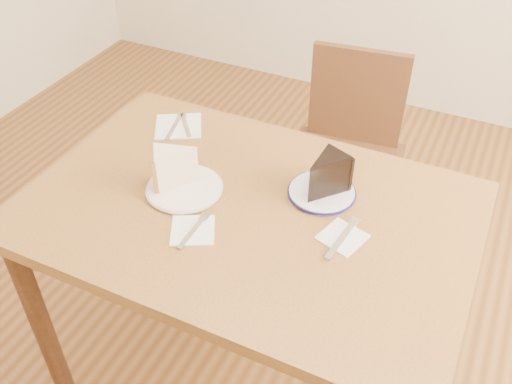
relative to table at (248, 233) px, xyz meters
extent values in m
plane|color=#513015|center=(0.00, 0.00, -0.65)|extent=(4.00, 4.00, 0.00)
cube|color=brown|center=(0.00, 0.00, 0.08)|extent=(1.20, 0.80, 0.04)
cylinder|color=black|center=(-0.54, -0.34, -0.30)|extent=(0.06, 0.06, 0.71)
cylinder|color=black|center=(-0.54, 0.34, -0.30)|extent=(0.06, 0.06, 0.71)
cylinder|color=black|center=(0.54, 0.34, -0.30)|extent=(0.06, 0.06, 0.71)
cube|color=#371E10|center=(0.08, 0.64, -0.20)|extent=(0.47, 0.47, 0.04)
cylinder|color=#371E10|center=(0.23, 0.84, -0.43)|extent=(0.04, 0.04, 0.43)
cylinder|color=#371E10|center=(-0.12, 0.80, -0.43)|extent=(0.04, 0.04, 0.43)
cylinder|color=#371E10|center=(0.27, 0.49, -0.43)|extent=(0.04, 0.04, 0.43)
cylinder|color=#371E10|center=(-0.08, 0.44, -0.43)|extent=(0.04, 0.04, 0.43)
cube|color=#371E10|center=(0.05, 0.83, 0.02)|extent=(0.36, 0.07, 0.38)
cylinder|color=white|center=(-0.19, -0.01, 0.10)|extent=(0.21, 0.21, 0.01)
cylinder|color=white|center=(0.16, 0.14, 0.10)|extent=(0.18, 0.18, 0.01)
cube|color=white|center=(-0.09, -0.14, 0.10)|extent=(0.15, 0.15, 0.00)
cube|color=white|center=(0.27, 0.00, 0.10)|extent=(0.13, 0.13, 0.00)
cube|color=white|center=(-0.37, 0.26, 0.10)|extent=(0.20, 0.20, 0.00)
cube|color=silver|center=(-0.08, -0.15, 0.10)|extent=(0.01, 0.14, 0.00)
cube|color=silver|center=(0.27, -0.01, 0.10)|extent=(0.04, 0.17, 0.00)
cube|color=silver|center=(-0.35, 0.27, 0.10)|extent=(0.10, 0.12, 0.00)
cube|color=silver|center=(-0.38, 0.25, 0.10)|extent=(0.05, 0.16, 0.00)
camera|label=1|loc=(0.52, -1.03, 1.11)|focal=40.00mm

